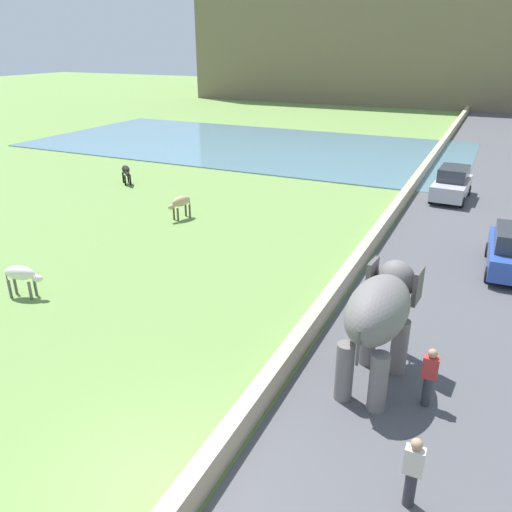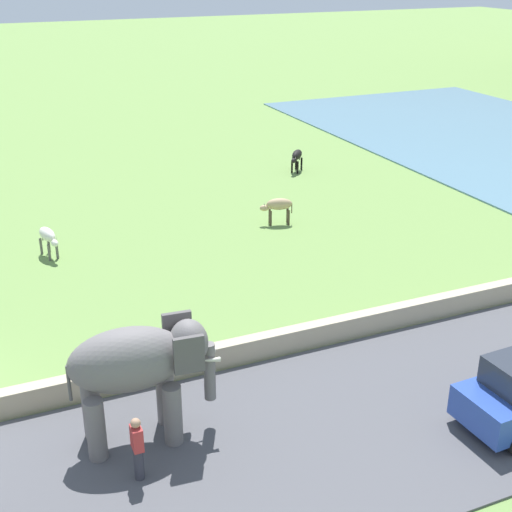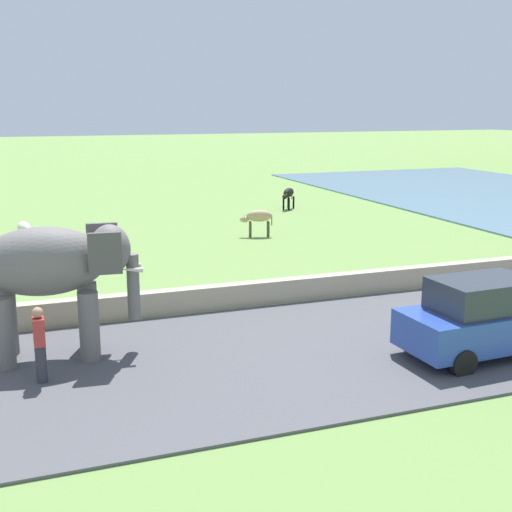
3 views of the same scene
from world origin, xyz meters
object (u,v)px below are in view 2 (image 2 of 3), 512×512
(cow_white, at_px, (48,236))
(elephant, at_px, (138,365))
(person_beside_elephant, at_px, (138,448))
(cow_black, at_px, (297,156))
(cow_tan, at_px, (278,205))

(cow_white, bearing_deg, elephant, 1.78)
(elephant, xyz_separation_m, person_beside_elephant, (1.37, -0.45, -1.16))
(elephant, relative_size, cow_black, 2.81)
(cow_tan, distance_m, cow_black, 7.92)
(cow_tan, relative_size, cow_black, 1.13)
(elephant, distance_m, cow_black, 22.79)
(person_beside_elephant, distance_m, cow_white, 13.43)
(cow_white, bearing_deg, person_beside_elephant, -0.33)
(elephant, relative_size, person_beside_elephant, 2.16)
(cow_tan, bearing_deg, cow_black, 147.68)
(elephant, relative_size, cow_tan, 2.48)
(person_beside_elephant, relative_size, cow_tan, 1.15)
(person_beside_elephant, relative_size, cow_white, 1.15)
(cow_tan, xyz_separation_m, cow_white, (-0.29, -9.44, 0.00))
(person_beside_elephant, bearing_deg, cow_white, 179.67)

